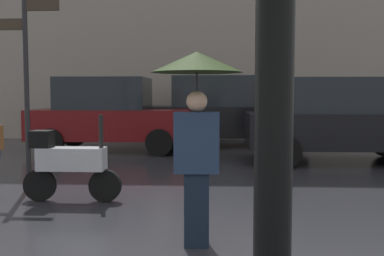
{
  "coord_description": "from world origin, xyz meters",
  "views": [
    {
      "loc": [
        0.45,
        -2.32,
        1.52
      ],
      "look_at": [
        0.08,
        4.61,
        1.0
      ],
      "focal_mm": 42.22,
      "sensor_mm": 36.0,
      "label": 1
    }
  ],
  "objects": [
    {
      "name": "parked_car_distant",
      "position": [
        -2.37,
        9.59,
        0.99
      ],
      "size": [
        4.19,
        2.05,
        1.96
      ],
      "rotation": [
        0.0,
        0.0,
        3.03
      ],
      "color": "#590C0F",
      "rests_on": "ground"
    },
    {
      "name": "pedestrian_with_umbrella",
      "position": [
        0.26,
        2.09,
        1.49
      ],
      "size": [
        0.9,
        0.9,
        1.93
      ],
      "rotation": [
        0.0,
        0.0,
        0.17
      ],
      "color": "black",
      "rests_on": "ground"
    },
    {
      "name": "parked_scooter",
      "position": [
        -1.63,
        3.9,
        0.56
      ],
      "size": [
        1.4,
        0.32,
        1.23
      ],
      "rotation": [
        0.0,
        0.0,
        -0.21
      ],
      "color": "black",
      "rests_on": "ground"
    },
    {
      "name": "parked_car_right",
      "position": [
        0.64,
        10.92,
        1.01
      ],
      "size": [
        4.58,
        1.92,
        2.05
      ],
      "rotation": [
        0.0,
        0.0,
        0.0
      ],
      "color": "black",
      "rests_on": "ground"
    },
    {
      "name": "parked_car_left",
      "position": [
        3.17,
        7.89,
        0.96
      ],
      "size": [
        4.17,
        2.0,
        1.88
      ],
      "rotation": [
        0.0,
        0.0,
        3.03
      ],
      "color": "black",
      "rests_on": "ground"
    },
    {
      "name": "street_signpost",
      "position": [
        -2.59,
        4.81,
        1.92
      ],
      "size": [
        1.08,
        0.08,
        3.18
      ],
      "color": "black",
      "rests_on": "ground"
    }
  ]
}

